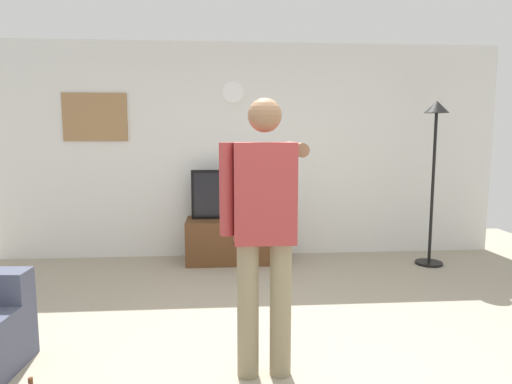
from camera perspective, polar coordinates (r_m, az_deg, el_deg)
name	(u,v)px	position (r m, az deg, el deg)	size (l,w,h in m)	color
ground_plane	(280,369)	(3.27, 3.02, -21.45)	(8.40, 8.40, 0.00)	#9E937F
back_wall	(251,151)	(5.80, -0.62, 5.19)	(6.40, 0.10, 2.70)	silver
tv_stand	(234,240)	(5.60, -2.77, -6.12)	(1.17, 0.56, 0.53)	brown
television	(234,194)	(5.54, -2.82, -0.29)	(1.04, 0.07, 0.60)	black
wall_clock	(233,92)	(5.75, -2.97, 12.48)	(0.27, 0.27, 0.03)	white
framed_picture	(95,117)	(5.94, -19.71, 8.93)	(0.78, 0.04, 0.58)	#997047
floor_lamp	(435,149)	(5.71, 21.69, 5.10)	(0.32, 0.32, 1.95)	black
person_standing_nearer_lamp	(264,223)	(2.86, 1.06, -3.96)	(0.57, 0.78, 1.79)	gray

